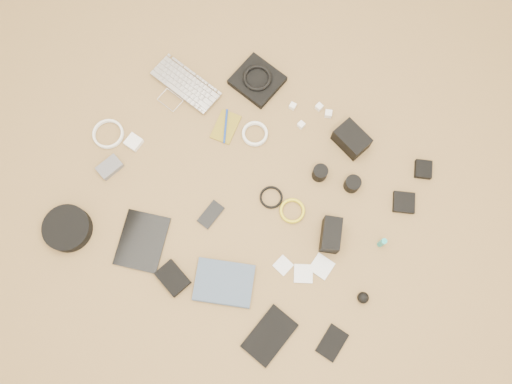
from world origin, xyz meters
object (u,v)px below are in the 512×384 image
at_px(laptop, 179,92).
at_px(paperback, 221,305).
at_px(headphone_case, 67,228).
at_px(phone, 211,215).
at_px(dslr_camera, 351,139).
at_px(tablet, 142,241).

height_order(laptop, paperback, laptop).
relative_size(headphone_case, paperback, 0.84).
bearing_deg(phone, laptop, 142.72).
bearing_deg(laptop, dslr_camera, 21.30).
relative_size(tablet, phone, 2.06).
height_order(tablet, paperback, paperback).
relative_size(laptop, dslr_camera, 2.23).
height_order(dslr_camera, tablet, dslr_camera).
bearing_deg(tablet, phone, 34.45).
distance_m(dslr_camera, paperback, 0.88).
bearing_deg(dslr_camera, tablet, -105.53).
bearing_deg(paperback, laptop, 20.58).
height_order(tablet, headphone_case, headphone_case).
relative_size(laptop, headphone_case, 1.65).
relative_size(tablet, paperback, 1.02).
height_order(headphone_case, paperback, headphone_case).
bearing_deg(headphone_case, paperback, -0.72).
xyz_separation_m(laptop, paperback, (0.57, -0.75, -0.00)).
relative_size(laptop, tablet, 1.35).
distance_m(laptop, headphone_case, 0.75).
xyz_separation_m(dslr_camera, tablet, (-0.61, -0.76, -0.04)).
xyz_separation_m(dslr_camera, headphone_case, (-0.90, -0.84, -0.01)).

